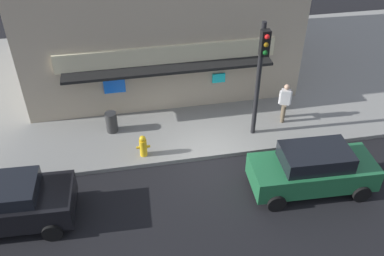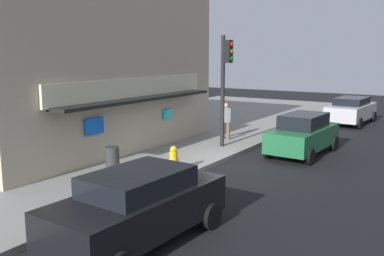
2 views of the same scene
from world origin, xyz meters
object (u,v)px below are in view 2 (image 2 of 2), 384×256
parked_car_silver (351,110)px  parked_car_green (303,134)px  pedestrian (226,120)px  trash_can (112,159)px  parked_car_black (139,205)px  fire_hydrant (174,159)px  traffic_light (225,76)px

parked_car_silver → parked_car_green: bearing=-179.1°
parked_car_silver → pedestrian: bearing=157.3°
trash_can → parked_car_green: parked_car_green is taller
trash_can → parked_car_silver: size_ratio=0.19×
parked_car_silver → parked_car_black: 19.65m
trash_can → parked_car_silver: 16.69m
trash_can → fire_hydrant: bearing=-57.8°
parked_car_black → trash_can: bearing=49.4°
pedestrian → trash_can: bearing=175.6°
pedestrian → parked_car_silver: size_ratio=0.37×
pedestrian → fire_hydrant: bearing=-168.5°
fire_hydrant → trash_can: fire_hydrant is taller
fire_hydrant → pedestrian: size_ratio=0.53×
parked_car_black → parked_car_green: bearing=-1.9°
fire_hydrant → pedestrian: (6.03, 1.23, 0.50)m
pedestrian → parked_car_black: size_ratio=0.39×
traffic_light → pedestrian: bearing=26.3°
fire_hydrant → trash_can: size_ratio=1.04×
pedestrian → parked_car_green: (-0.43, -3.90, -0.23)m
fire_hydrant → parked_car_green: bearing=-25.5°
parked_car_green → parked_car_silver: size_ratio=0.93×
fire_hydrant → parked_car_black: parked_car_black is taller
fire_hydrant → pedestrian: 6.17m
fire_hydrant → pedestrian: bearing=11.5°
fire_hydrant → parked_car_black: (-4.63, -2.34, 0.25)m
traffic_light → trash_can: traffic_light is taller
traffic_light → fire_hydrant: traffic_light is taller
fire_hydrant → parked_car_green: (5.60, -2.67, 0.26)m
trash_can → pedestrian: 7.18m
trash_can → parked_car_black: size_ratio=0.19×
trash_can → parked_car_black: (-3.52, -4.11, 0.25)m
traffic_light → pedestrian: 2.72m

